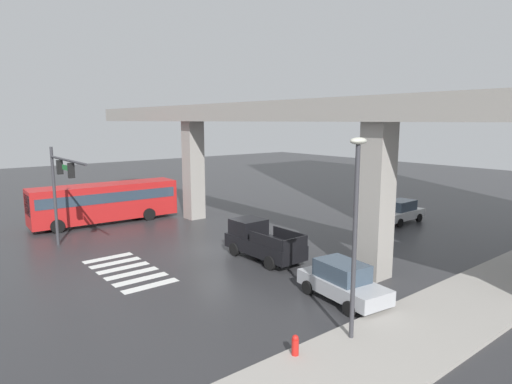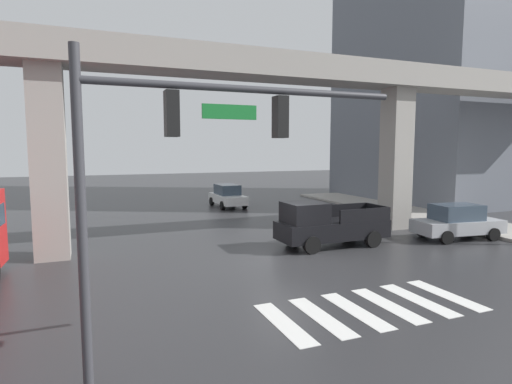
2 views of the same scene
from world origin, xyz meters
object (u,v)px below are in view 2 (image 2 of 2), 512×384
object	(u,v)px
pickup_truck	(327,225)
sedan_white	(228,196)
traffic_signal_mast	(178,152)
sedan_silver	(457,222)

from	to	relation	value
pickup_truck	sedan_white	world-z (taller)	pickup_truck
traffic_signal_mast	pickup_truck	bearing A→B (deg)	44.61
sedan_white	traffic_signal_mast	bearing A→B (deg)	-110.37
sedan_silver	pickup_truck	bearing A→B (deg)	171.49
sedan_silver	sedan_white	bearing A→B (deg)	114.78
sedan_white	traffic_signal_mast	world-z (taller)	traffic_signal_mast
sedan_silver	traffic_signal_mast	bearing A→B (deg)	-154.51
pickup_truck	sedan_silver	distance (m)	6.92
pickup_truck	traffic_signal_mast	bearing A→B (deg)	-135.39
traffic_signal_mast	sedan_silver	bearing A→B (deg)	25.49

